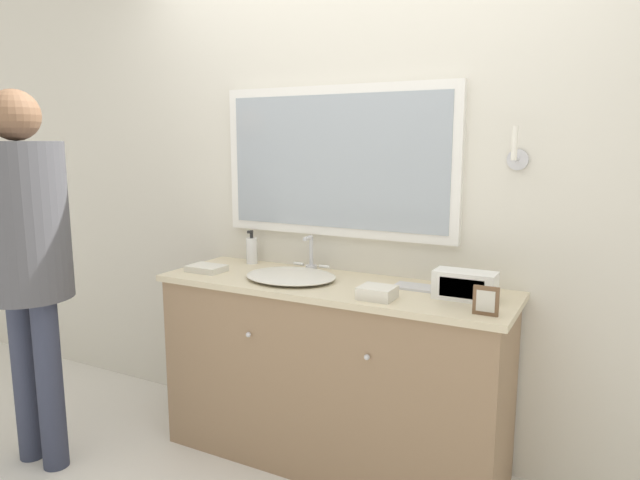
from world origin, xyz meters
name	(u,v)px	position (x,y,z in m)	size (l,w,h in m)	color
wall_back	(358,195)	(0.00, 0.60, 1.28)	(8.00, 0.18, 2.55)	silver
vanity_counter	(331,373)	(0.00, 0.30, 0.45)	(1.69, 0.54, 0.89)	#937556
sink_basin	(292,275)	(-0.21, 0.28, 0.91)	(0.45, 0.42, 0.19)	silver
soap_bottle	(252,250)	(-0.58, 0.49, 0.96)	(0.06, 0.06, 0.18)	white
appliance_box	(465,285)	(0.62, 0.32, 0.95)	(0.26, 0.12, 0.12)	white
picture_frame	(486,301)	(0.74, 0.13, 0.95)	(0.10, 0.01, 0.11)	brown
hand_towel_near_sink	(377,293)	(0.29, 0.16, 0.92)	(0.15, 0.13, 0.05)	silver
hand_towel_far_corner	(207,268)	(-0.67, 0.22, 0.91)	(0.18, 0.13, 0.03)	silver
metal_tray	(416,287)	(0.38, 0.40, 0.90)	(0.19, 0.12, 0.01)	silver
person	(25,239)	(-1.23, -0.38, 1.10)	(0.39, 0.39, 1.77)	#33384C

